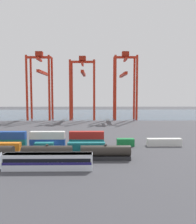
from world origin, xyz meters
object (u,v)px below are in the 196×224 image
at_px(passenger_train, 1,161).
at_px(gantry_crane_east, 125,80).
at_px(shipping_container_11, 87,142).
at_px(freight_tank_row, 18,153).
at_px(shipping_container_2, 2,147).
at_px(gantry_crane_central, 83,81).
at_px(shipping_container_9, 48,143).
at_px(shipping_container_13, 125,142).
at_px(gantry_crane_west, 41,79).

distance_m(passenger_train, gantry_crane_east, 123.16).
bearing_deg(shipping_container_11, freight_tank_row, -138.27).
bearing_deg(shipping_container_2, freight_tank_row, -50.17).
bearing_deg(gantry_crane_central, shipping_container_9, -95.15).
distance_m(shipping_container_2, shipping_container_13, 41.32).
xyz_separation_m(shipping_container_9, shipping_container_11, (13.65, 0.00, 0.00)).
height_order(shipping_container_11, gantry_crane_west, gantry_crane_west).
relative_size(shipping_container_9, gantry_crane_west, 0.25).
bearing_deg(gantry_crane_east, gantry_crane_central, 179.68).
height_order(shipping_container_2, shipping_container_11, same).
distance_m(shipping_container_13, gantry_crane_east, 92.07).
xyz_separation_m(shipping_container_11, shipping_container_13, (13.65, 0.00, 0.00)).
xyz_separation_m(freight_tank_row, shipping_container_9, (4.84, 16.49, -0.74)).
xyz_separation_m(passenger_train, freight_tank_row, (1.19, 8.09, -0.10)).
distance_m(freight_tank_row, shipping_container_11, 24.78).
height_order(passenger_train, shipping_container_13, passenger_train).
distance_m(passenger_train, gantry_crane_west, 115.99).
bearing_deg(passenger_train, gantry_crane_central, 82.93).
bearing_deg(gantry_crane_east, freight_tank_row, -112.61).
xyz_separation_m(passenger_train, gantry_crane_west, (-16.60, 111.63, 26.76)).
distance_m(shipping_container_2, shipping_container_11, 27.89).
height_order(passenger_train, freight_tank_row, freight_tank_row).
bearing_deg(shipping_container_11, shipping_container_2, -167.59).
bearing_deg(gantry_crane_west, freight_tank_row, -80.26).
bearing_deg(shipping_container_2, gantry_crane_west, 95.54).
bearing_deg(freight_tank_row, gantry_crane_east, 67.39).
xyz_separation_m(shipping_container_11, gantry_crane_west, (-36.27, 87.06, 27.60)).
relative_size(freight_tank_row, shipping_container_13, 10.36).
distance_m(freight_tank_row, gantry_crane_central, 107.75).
bearing_deg(shipping_container_2, passenger_train, -67.85).
xyz_separation_m(shipping_container_9, gantry_crane_central, (7.87, 87.38, 26.45)).
xyz_separation_m(passenger_train, shipping_container_11, (19.67, 24.58, -0.84)).
xyz_separation_m(shipping_container_2, gantry_crane_east, (51.94, 93.20, 27.36)).
bearing_deg(shipping_container_11, gantry_crane_east, 74.18).
relative_size(shipping_container_2, gantry_crane_west, 0.25).
height_order(shipping_container_9, gantry_crane_east, gantry_crane_east).
bearing_deg(gantry_crane_west, shipping_container_13, -60.17).
relative_size(shipping_container_13, gantry_crane_central, 0.13).
distance_m(freight_tank_row, shipping_container_2, 13.68).
bearing_deg(gantry_crane_west, gantry_crane_central, 0.60).
relative_size(freight_tank_row, shipping_container_2, 5.17).
distance_m(passenger_train, freight_tank_row, 8.18).
height_order(freight_tank_row, gantry_crane_central, gantry_crane_central).
height_order(passenger_train, gantry_crane_west, gantry_crane_west).
bearing_deg(shipping_container_2, gantry_crane_central, 77.06).
bearing_deg(freight_tank_row, shipping_container_9, 73.65).
distance_m(shipping_container_2, shipping_container_9, 14.85).
distance_m(shipping_container_11, gantry_crane_west, 98.26).
bearing_deg(gantry_crane_west, passenger_train, -81.54).
distance_m(gantry_crane_west, gantry_crane_east, 60.98).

